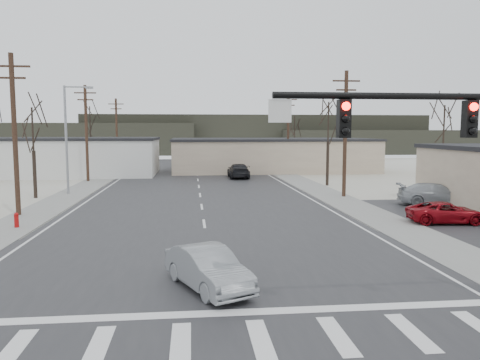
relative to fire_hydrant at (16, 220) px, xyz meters
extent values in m
plane|color=white|center=(10.20, -8.00, -0.45)|extent=(140.00, 140.00, 0.00)
cube|color=#28282B|center=(10.20, 7.00, -0.43)|extent=(18.00, 110.00, 0.05)
cube|color=#28282B|center=(10.20, -8.00, -0.43)|extent=(90.00, 10.00, 0.04)
cube|color=gray|center=(-0.40, 12.00, -0.42)|extent=(3.00, 90.00, 0.06)
cube|color=gray|center=(20.80, 12.00, -0.42)|extent=(3.00, 90.00, 0.06)
cylinder|color=black|center=(15.80, -14.20, 5.75)|extent=(8.40, 0.18, 0.18)
cube|color=black|center=(17.00, -14.20, 5.15)|extent=(0.32, 0.30, 1.00)
cube|color=black|center=(13.50, -14.20, 5.15)|extent=(0.32, 0.30, 1.00)
sphere|color=#FF0C05|center=(17.00, -14.37, 5.47)|extent=(0.22, 0.22, 0.22)
sphere|color=#FF0C05|center=(13.50, -14.37, 5.47)|extent=(0.22, 0.22, 0.22)
cube|color=silver|center=(11.80, -14.20, 5.35)|extent=(0.60, 0.04, 0.60)
cylinder|color=#A50C0C|center=(0.00, 0.00, -0.10)|extent=(0.24, 0.24, 0.70)
sphere|color=#A50C0C|center=(0.00, 0.00, 0.30)|extent=(0.24, 0.24, 0.24)
cube|color=silver|center=(-5.80, 32.00, 1.65)|extent=(22.00, 12.00, 4.20)
cube|color=black|center=(-5.80, 32.00, 3.90)|extent=(22.30, 12.30, 0.30)
cube|color=#C2AF94|center=(20.20, 36.00, 1.55)|extent=(26.00, 14.00, 4.00)
cube|color=black|center=(20.20, 36.00, 3.70)|extent=(26.30, 14.30, 0.30)
cylinder|color=#422B1E|center=(-1.30, 4.00, 4.55)|extent=(0.30, 0.30, 10.00)
cube|color=#422B1E|center=(-1.30, 4.00, 8.75)|extent=(2.20, 0.12, 0.12)
cube|color=#422B1E|center=(-1.30, 4.00, 8.05)|extent=(1.60, 0.12, 0.12)
cylinder|color=#422B1E|center=(-1.30, 24.00, 4.55)|extent=(0.30, 0.30, 10.00)
cube|color=#422B1E|center=(-1.30, 24.00, 8.75)|extent=(2.20, 0.12, 0.12)
cube|color=#422B1E|center=(-1.30, 24.00, 8.05)|extent=(1.60, 0.12, 0.12)
cylinder|color=#422B1E|center=(-1.30, 44.00, 4.55)|extent=(0.30, 0.30, 10.00)
cube|color=#422B1E|center=(-1.30, 44.00, 8.75)|extent=(2.20, 0.12, 0.12)
cube|color=#422B1E|center=(-1.30, 44.00, 8.05)|extent=(1.60, 0.12, 0.12)
cylinder|color=#422B1E|center=(21.70, 10.00, 4.55)|extent=(0.30, 0.30, 10.00)
cube|color=#422B1E|center=(21.70, 10.00, 8.75)|extent=(2.20, 0.12, 0.12)
cube|color=#422B1E|center=(21.70, 10.00, 8.05)|extent=(1.60, 0.12, 0.12)
cylinder|color=#422B1E|center=(21.70, 32.00, 4.55)|extent=(0.30, 0.30, 10.00)
cube|color=#422B1E|center=(21.70, 32.00, 8.75)|extent=(2.20, 0.12, 0.12)
cube|color=#422B1E|center=(21.70, 32.00, 8.05)|extent=(1.60, 0.12, 0.12)
cylinder|color=gray|center=(-0.80, 14.00, 4.05)|extent=(0.20, 0.20, 9.00)
cylinder|color=gray|center=(0.20, 14.00, 8.45)|extent=(2.00, 0.12, 0.12)
cube|color=gray|center=(1.20, 14.00, 8.40)|extent=(0.60, 0.25, 0.18)
cylinder|color=#32251F|center=(-2.80, 12.00, 1.42)|extent=(0.28, 0.28, 3.75)
cylinder|color=#32251F|center=(-2.80, 12.00, 4.80)|extent=(0.14, 0.14, 3.75)
cylinder|color=#32251F|center=(22.70, 18.00, 1.67)|extent=(0.28, 0.28, 4.25)
cylinder|color=#32251F|center=(22.70, 18.00, 5.50)|extent=(0.14, 0.14, 4.25)
cylinder|color=#32251F|center=(-3.80, 38.00, 1.80)|extent=(0.28, 0.28, 4.50)
cylinder|color=#32251F|center=(-3.80, 38.00, 5.85)|extent=(0.14, 0.14, 4.50)
cylinder|color=#32251F|center=(25.20, 44.00, 1.55)|extent=(0.28, 0.28, 4.00)
cylinder|color=#32251F|center=(25.20, 44.00, 5.15)|extent=(0.14, 0.14, 4.00)
cylinder|color=#32251F|center=(32.20, 14.00, 1.55)|extent=(0.28, 0.28, 4.00)
cylinder|color=#32251F|center=(32.20, 14.00, 5.15)|extent=(0.14, 0.14, 4.00)
cube|color=#333026|center=(-24.80, 84.00, 3.05)|extent=(70.00, 18.00, 7.00)
cube|color=#333026|center=(25.20, 88.00, 4.05)|extent=(80.00, 18.00, 9.00)
cube|color=#333026|center=(60.20, 82.00, 2.30)|extent=(60.00, 18.00, 5.50)
imported|color=gray|center=(10.02, -11.00, 0.28)|extent=(3.06, 4.41, 1.38)
imported|color=black|center=(14.78, 25.84, 0.39)|extent=(2.27, 5.52, 1.60)
imported|color=black|center=(8.39, 50.10, 0.35)|extent=(2.76, 4.72, 1.51)
imported|color=maroon|center=(24.01, -1.20, 0.18)|extent=(4.52, 2.47, 1.20)
imported|color=#9A9FA4|center=(26.81, 5.00, 0.36)|extent=(5.71, 3.42, 1.55)
camera|label=1|loc=(9.51, -26.20, 4.83)|focal=35.00mm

